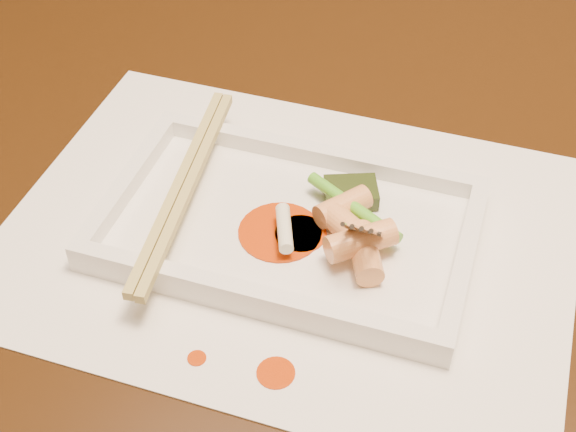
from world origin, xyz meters
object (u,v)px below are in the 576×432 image
(plate_base, at_px, (288,230))
(fork, at_px, (401,150))
(table, at_px, (388,210))
(placemat, at_px, (288,235))
(chopstick_a, at_px, (179,184))

(plate_base, xyz_separation_m, fork, (0.07, 0.02, 0.08))
(table, relative_size, placemat, 3.50)
(table, height_order, chopstick_a, chopstick_a)
(table, distance_m, fork, 0.23)
(table, height_order, plate_base, plate_base)
(plate_base, height_order, chopstick_a, chopstick_a)
(chopstick_a, bearing_deg, table, 50.08)
(table, relative_size, fork, 10.00)
(plate_base, bearing_deg, fork, 14.42)
(placemat, distance_m, chopstick_a, 0.09)
(table, xyz_separation_m, plate_base, (-0.05, -0.15, 0.11))
(placemat, bearing_deg, plate_base, 0.00)
(placemat, height_order, plate_base, plate_base)
(table, relative_size, chopstick_a, 6.51)
(placemat, xyz_separation_m, fork, (0.07, 0.02, 0.08))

